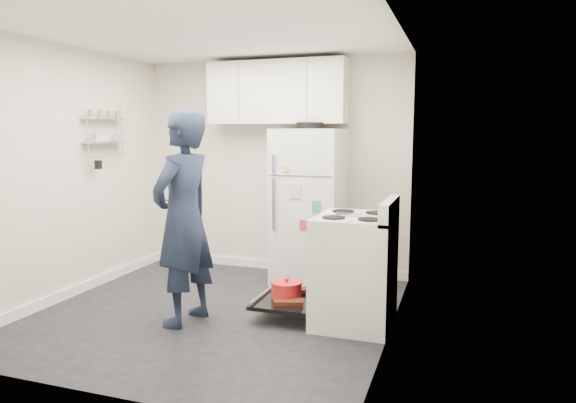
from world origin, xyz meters
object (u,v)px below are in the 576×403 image
(refrigerator, at_px, (309,206))
(person, at_px, (183,218))
(electric_range, at_px, (353,271))
(open_oven_door, at_px, (288,295))

(refrigerator, bearing_deg, person, -113.16)
(electric_range, height_order, refrigerator, refrigerator)
(refrigerator, relative_size, person, 0.95)
(open_oven_door, height_order, person, person)
(electric_range, distance_m, refrigerator, 1.37)
(open_oven_door, bearing_deg, electric_range, -0.08)
(open_oven_door, relative_size, person, 0.38)
(electric_range, relative_size, person, 0.60)
(electric_range, xyz_separation_m, person, (-1.39, -0.46, 0.46))
(electric_range, xyz_separation_m, refrigerator, (-0.72, 1.10, 0.38))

